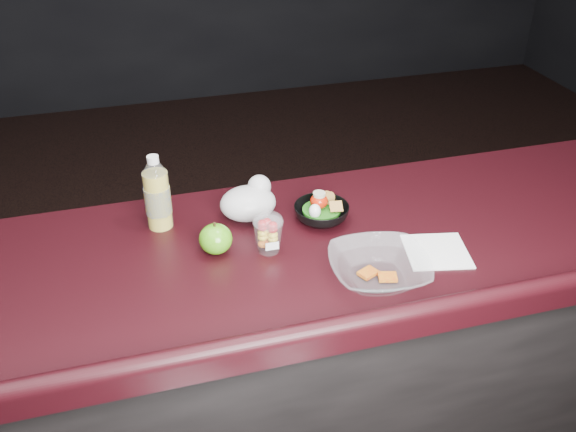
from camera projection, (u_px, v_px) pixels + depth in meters
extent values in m
cube|color=black|center=(243.00, 397.00, 1.94)|extent=(4.00, 0.65, 0.98)
cube|color=black|center=(236.00, 261.00, 1.67)|extent=(4.06, 0.71, 0.04)
cylinder|color=gold|center=(158.00, 200.00, 1.74)|extent=(0.07, 0.07, 0.17)
cylinder|color=white|center=(158.00, 200.00, 1.74)|extent=(0.07, 0.07, 0.17)
cone|color=white|center=(154.00, 168.00, 1.68)|extent=(0.07, 0.07, 0.03)
cylinder|color=white|center=(153.00, 160.00, 1.67)|extent=(0.03, 0.03, 0.02)
cylinder|color=#072D99|center=(158.00, 200.00, 1.74)|extent=(0.07, 0.07, 0.08)
ellipsoid|color=white|center=(268.00, 221.00, 1.63)|extent=(0.08, 0.08, 0.04)
ellipsoid|color=#469110|center=(216.00, 239.00, 1.65)|extent=(0.09, 0.09, 0.08)
cylinder|color=black|center=(215.00, 225.00, 1.63)|extent=(0.01, 0.01, 0.01)
ellipsoid|color=silver|center=(248.00, 203.00, 1.79)|extent=(0.16, 0.13, 0.09)
sphere|color=silver|center=(259.00, 186.00, 1.80)|extent=(0.07, 0.07, 0.07)
imported|color=black|center=(321.00, 213.00, 1.79)|extent=(0.17, 0.17, 0.05)
cylinder|color=#0F470C|center=(321.00, 210.00, 1.79)|extent=(0.11, 0.11, 0.01)
ellipsoid|color=#AE1B07|center=(319.00, 201.00, 1.78)|extent=(0.05, 0.05, 0.04)
cylinder|color=beige|center=(319.00, 194.00, 1.77)|extent=(0.03, 0.03, 0.01)
ellipsoid|color=white|center=(315.00, 211.00, 1.75)|extent=(0.03, 0.03, 0.04)
imported|color=silver|center=(379.00, 269.00, 1.56)|extent=(0.27, 0.27, 0.06)
cube|color=#990F0C|center=(368.00, 273.00, 1.57)|extent=(0.06, 0.05, 0.01)
cube|color=#990F0C|center=(387.00, 277.00, 1.56)|extent=(0.05, 0.04, 0.01)
cube|color=white|center=(436.00, 251.00, 1.67)|extent=(0.19, 0.19, 0.00)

